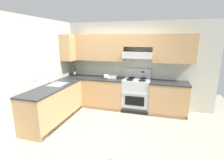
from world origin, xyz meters
TOP-DOWN VIEW (x-y plane):
  - ground_plane at (0.00, 0.00)m, footprint 7.04×7.04m
  - wall_back at (0.41, 1.53)m, footprint 4.68×0.57m
  - wall_left at (-1.59, 0.23)m, footprint 0.47×4.00m
  - counter_back_run at (0.15, 1.24)m, footprint 3.60×0.65m
  - counter_left_run at (-1.24, -0.00)m, footprint 0.63×1.91m
  - stove at (0.65, 1.25)m, footprint 0.76×0.62m
  - wine_bottle at (-1.29, 1.26)m, footprint 0.08×0.08m
  - bowl at (-0.10, 1.33)m, footprint 0.28×0.26m
  - paper_towel_roll at (-0.22, 1.15)m, footprint 0.12×0.13m

SIDE VIEW (x-z plane):
  - ground_plane at x=0.00m, z-range 0.00..0.00m
  - counter_back_run at x=0.15m, z-range 0.00..0.91m
  - counter_left_run at x=-1.24m, z-range -0.11..1.03m
  - stove at x=0.65m, z-range -0.12..1.08m
  - bowl at x=-0.10m, z-range 0.90..0.97m
  - paper_towel_roll at x=-0.22m, z-range 0.91..1.04m
  - wine_bottle at x=-1.29m, z-range 0.88..1.21m
  - wall_left at x=-1.59m, z-range 0.07..2.62m
  - wall_back at x=0.41m, z-range 0.20..2.75m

